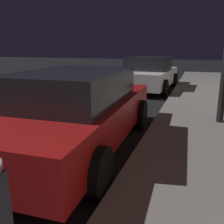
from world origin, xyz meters
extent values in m
cube|color=maroon|center=(2.85, 3.32, 0.57)|extent=(2.03, 4.65, 0.64)
cube|color=#1E2328|center=(2.85, 3.23, 1.15)|extent=(1.72, 2.51, 0.56)
cylinder|color=black|center=(1.86, 4.70, 0.33)|extent=(0.25, 0.67, 0.66)
cylinder|color=black|center=(3.73, 4.77, 0.33)|extent=(0.25, 0.67, 0.66)
cylinder|color=black|center=(3.84, 1.93, 0.33)|extent=(0.25, 0.67, 0.66)
cube|color=silver|center=(2.85, 10.10, 0.57)|extent=(2.11, 4.24, 0.64)
cube|color=#1E2328|center=(2.85, 10.14, 1.15)|extent=(1.77, 2.12, 0.56)
cylinder|color=black|center=(1.96, 11.43, 0.33)|extent=(0.25, 0.67, 0.66)
cylinder|color=black|center=(3.87, 11.33, 0.33)|extent=(0.25, 0.67, 0.66)
cylinder|color=black|center=(1.83, 8.87, 0.33)|extent=(0.25, 0.67, 0.66)
cylinder|color=black|center=(3.74, 8.77, 0.33)|extent=(0.25, 0.67, 0.66)
camera|label=1|loc=(4.92, -0.62, 1.82)|focal=39.38mm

